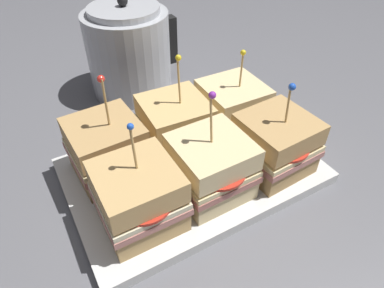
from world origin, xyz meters
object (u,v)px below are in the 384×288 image
(sandwich_back_left, at_px, (107,149))
(serving_platter, at_px, (192,170))
(sandwich_front_right, at_px, (275,144))
(sandwich_back_center, at_px, (175,126))
(sandwich_back_right, at_px, (232,107))
(sandwich_front_left, at_px, (139,197))
(kettle_steel, at_px, (129,51))
(sandwich_front_center, at_px, (212,167))

(sandwich_back_left, bearing_deg, serving_platter, -25.79)
(serving_platter, bearing_deg, sandwich_back_left, 154.21)
(sandwich_front_right, height_order, sandwich_back_center, sandwich_back_center)
(sandwich_back_left, distance_m, sandwich_back_right, 0.23)
(serving_platter, height_order, sandwich_back_right, sandwich_back_right)
(sandwich_front_right, bearing_deg, sandwich_front_left, 178.68)
(sandwich_back_right, bearing_deg, sandwich_back_left, -179.83)
(sandwich_back_center, bearing_deg, kettle_steel, 85.31)
(sandwich_front_center, xyz_separation_m, kettle_steel, (0.02, 0.35, 0.02))
(sandwich_back_center, height_order, sandwich_back_right, sandwich_back_center)
(sandwich_back_center, bearing_deg, sandwich_back_right, 0.51)
(sandwich_front_right, bearing_deg, sandwich_back_right, 89.58)
(serving_platter, bearing_deg, sandwich_front_right, -28.28)
(sandwich_front_left, height_order, sandwich_front_center, sandwich_front_center)
(sandwich_front_left, relative_size, sandwich_back_right, 1.04)
(sandwich_front_right, height_order, sandwich_back_right, sandwich_front_right)
(sandwich_front_left, relative_size, sandwich_front_center, 0.94)
(sandwich_front_right, relative_size, sandwich_back_center, 0.90)
(sandwich_back_left, xyz_separation_m, kettle_steel, (0.13, 0.24, 0.02))
(sandwich_back_left, bearing_deg, sandwich_back_right, 0.17)
(kettle_steel, bearing_deg, sandwich_front_right, -75.61)
(sandwich_back_right, distance_m, kettle_steel, 0.26)
(sandwich_front_center, bearing_deg, sandwich_front_left, -179.72)
(sandwich_front_right, relative_size, kettle_steel, 0.76)
(sandwich_back_center, xyz_separation_m, kettle_steel, (0.02, 0.24, 0.02))
(serving_platter, distance_m, sandwich_back_left, 0.14)
(sandwich_front_left, bearing_deg, kettle_steel, 69.75)
(sandwich_front_center, relative_size, sandwich_back_left, 0.98)
(sandwich_front_center, height_order, sandwich_back_center, sandwich_back_center)
(sandwich_front_right, height_order, sandwich_back_left, sandwich_back_left)
(sandwich_front_left, distance_m, sandwich_front_right, 0.22)
(sandwich_back_left, bearing_deg, sandwich_front_left, -87.57)
(serving_platter, bearing_deg, kettle_steel, 86.15)
(serving_platter, relative_size, sandwich_front_center, 2.31)
(sandwich_back_right, bearing_deg, sandwich_front_center, -135.19)
(sandwich_front_left, height_order, sandwich_back_right, sandwich_front_left)
(serving_platter, height_order, sandwich_front_right, sandwich_front_right)
(sandwich_front_center, bearing_deg, sandwich_back_left, 136.56)
(sandwich_front_left, height_order, sandwich_back_center, sandwich_back_center)
(serving_platter, distance_m, sandwich_front_center, 0.08)
(serving_platter, xyz_separation_m, sandwich_front_center, (0.00, -0.05, 0.05))
(sandwich_front_right, relative_size, sandwich_back_left, 0.90)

